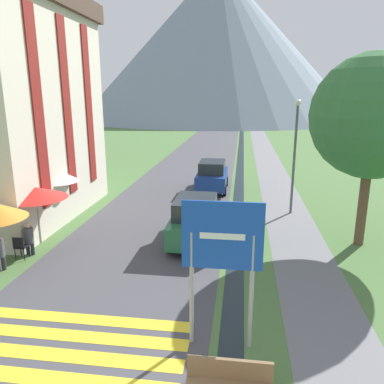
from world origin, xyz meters
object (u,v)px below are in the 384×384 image
parked_car_far (212,176)px  cafe_umbrella_middle_red (36,193)px  tree_by_path (373,117)px  cafe_umbrella_rear_white (56,176)px  cafe_chair_near_right (20,246)px  parked_car_near (196,220)px  hotel_building (3,98)px  road_sign (222,252)px  streetlamp (295,148)px  cafe_chair_far_right (47,220)px  person_seated_far (29,237)px

parked_car_far → cafe_umbrella_middle_red: size_ratio=1.62×
cafe_umbrella_middle_red → tree_by_path: bearing=7.2°
cafe_umbrella_rear_white → tree_by_path: 12.99m
cafe_chair_near_right → cafe_umbrella_middle_red: size_ratio=0.36×
parked_car_near → cafe_umbrella_middle_red: (-6.02, -0.97, 1.13)m
parked_car_near → cafe_chair_near_right: size_ratio=4.63×
hotel_building → cafe_umbrella_rear_white: (2.64, -0.85, -3.29)m
parked_car_near → cafe_chair_near_right: bearing=-157.3°
road_sign → parked_car_near: bearing=102.2°
hotel_building → cafe_chair_near_right: hotel_building is taller
cafe_chair_near_right → cafe_umbrella_rear_white: (-0.44, 3.82, 1.69)m
road_sign → tree_by_path: 8.81m
tree_by_path → parked_car_near: bearing=-174.8°
parked_car_far → parked_car_near: bearing=-89.8°
hotel_building → parked_car_near: size_ratio=2.58×
cafe_chair_near_right → streetlamp: bearing=28.9°
hotel_building → cafe_umbrella_rear_white: 4.30m
hotel_building → cafe_umbrella_middle_red: hotel_building is taller
road_sign → parked_car_near: size_ratio=0.89×
hotel_building → tree_by_path: size_ratio=1.42×
parked_car_near → cafe_umbrella_middle_red: size_ratio=1.67×
cafe_chair_far_right → cafe_umbrella_rear_white: (0.02, 1.11, 1.69)m
parked_car_near → cafe_chair_far_right: parked_car_near is taller
parked_car_far → cafe_umbrella_rear_white: bearing=-132.5°
hotel_building → parked_car_near: bearing=-13.7°
hotel_building → person_seated_far: 7.16m
road_sign → streetlamp: 10.90m
parked_car_far → cafe_chair_near_right: size_ratio=4.50×
cafe_chair_near_right → tree_by_path: tree_by_path is taller
cafe_chair_far_right → cafe_umbrella_middle_red: bearing=-83.9°
cafe_chair_near_right → cafe_chair_far_right: bearing=94.6°
hotel_building → road_sign: hotel_building is taller
road_sign → cafe_chair_far_right: bearing=140.1°
road_sign → hotel_building: bearing=140.9°
cafe_umbrella_rear_white → streetlamp: size_ratio=0.46×
road_sign → cafe_chair_far_right: size_ratio=4.10×
cafe_chair_near_right → road_sign: bearing=-32.1°
road_sign → person_seated_far: size_ratio=2.82×
hotel_building → streetlamp: bearing=9.0°
hotel_building → parked_car_near: hotel_building is taller
hotel_building → person_seated_far: size_ratio=8.20×
parked_car_near → cafe_umbrella_rear_white: size_ratio=1.59×
hotel_building → streetlamp: hotel_building is taller
person_seated_far → tree_by_path: tree_by_path is taller
parked_car_near → parked_car_far: bearing=90.2°
parked_car_far → streetlamp: 6.22m
parked_car_near → cafe_chair_near_right: (-5.92, -2.48, -0.40)m
cafe_chair_far_right → person_seated_far: (0.55, -2.29, 0.17)m
parked_car_far → tree_by_path: bearing=-50.3°
person_seated_far → streetlamp: 12.10m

